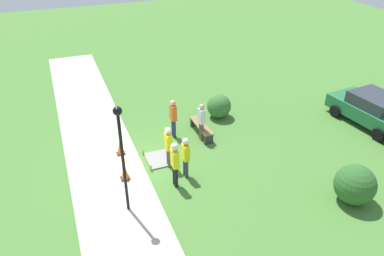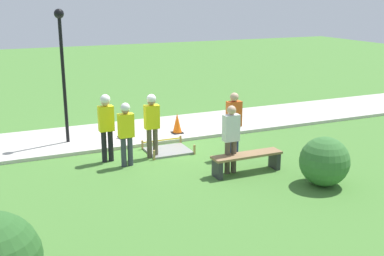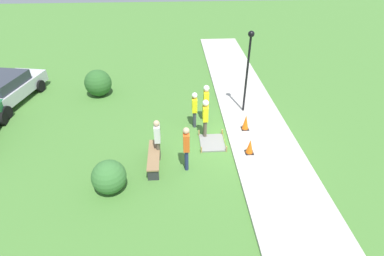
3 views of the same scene
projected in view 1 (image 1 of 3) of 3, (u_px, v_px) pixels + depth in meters
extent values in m
plane|color=#477A33|center=(143.00, 166.00, 15.02)|extent=(60.00, 60.00, 0.00)
cube|color=#BCB7AD|center=(107.00, 173.00, 14.55)|extent=(28.00, 2.85, 0.10)
cube|color=gray|center=(159.00, 159.00, 15.38)|extent=(1.21, 1.02, 0.06)
cube|color=tan|center=(143.00, 152.00, 15.65)|extent=(0.05, 0.05, 0.28)
cube|color=tan|center=(151.00, 168.00, 14.68)|extent=(0.05, 0.05, 0.28)
cube|color=tan|center=(166.00, 147.00, 15.97)|extent=(0.05, 0.05, 0.28)
cube|color=tan|center=(175.00, 162.00, 14.99)|extent=(0.05, 0.05, 0.28)
cube|color=yellow|center=(147.00, 158.00, 15.13)|extent=(1.21, 0.00, 0.04)
cube|color=black|center=(121.00, 153.00, 15.59)|extent=(0.34, 0.34, 0.02)
cone|color=orange|center=(120.00, 147.00, 15.42)|extent=(0.29, 0.29, 0.62)
cube|color=black|center=(125.00, 178.00, 14.15)|extent=(0.34, 0.34, 0.02)
cone|color=orange|center=(125.00, 171.00, 13.97)|extent=(0.29, 0.29, 0.69)
cube|color=#2D2D33|center=(195.00, 122.00, 17.67)|extent=(0.12, 0.40, 0.45)
cube|color=#2D2D33|center=(209.00, 139.00, 16.33)|extent=(0.12, 0.40, 0.45)
cube|color=olive|center=(201.00, 125.00, 16.88)|extent=(1.87, 0.44, 0.06)
cylinder|color=black|center=(174.00, 174.00, 13.84)|extent=(0.14, 0.14, 0.86)
cylinder|color=black|center=(176.00, 177.00, 13.69)|extent=(0.14, 0.14, 0.86)
cube|color=yellow|center=(175.00, 159.00, 13.38)|extent=(0.40, 0.22, 0.68)
sphere|color=tan|center=(174.00, 148.00, 13.14)|extent=(0.23, 0.23, 0.23)
sphere|color=white|center=(174.00, 146.00, 13.11)|extent=(0.27, 0.27, 0.27)
cylinder|color=brown|center=(168.00, 156.00, 14.88)|extent=(0.14, 0.14, 0.83)
cylinder|color=brown|center=(170.00, 159.00, 14.74)|extent=(0.14, 0.14, 0.83)
cube|color=yellow|center=(168.00, 142.00, 14.43)|extent=(0.40, 0.22, 0.66)
sphere|color=#A37A5B|center=(168.00, 132.00, 14.21)|extent=(0.22, 0.22, 0.22)
sphere|color=white|center=(168.00, 130.00, 14.18)|extent=(0.26, 0.26, 0.26)
cylinder|color=#383D47|center=(185.00, 166.00, 14.34)|extent=(0.14, 0.14, 0.79)
cylinder|color=#383D47|center=(187.00, 169.00, 14.19)|extent=(0.14, 0.14, 0.79)
cube|color=yellow|center=(186.00, 152.00, 13.90)|extent=(0.40, 0.22, 0.63)
sphere|color=#A37A5B|center=(185.00, 143.00, 13.69)|extent=(0.21, 0.21, 0.21)
sphere|color=white|center=(185.00, 141.00, 13.66)|extent=(0.25, 0.25, 0.25)
cylinder|color=navy|center=(173.00, 127.00, 16.80)|extent=(0.14, 0.14, 0.89)
cylinder|color=navy|center=(174.00, 129.00, 16.66)|extent=(0.14, 0.14, 0.89)
cube|color=#E55B1E|center=(173.00, 112.00, 16.33)|extent=(0.40, 0.22, 0.70)
sphere|color=tan|center=(173.00, 103.00, 16.09)|extent=(0.24, 0.24, 0.24)
cylinder|color=brown|center=(200.00, 130.00, 16.61)|extent=(0.14, 0.14, 0.85)
cylinder|color=brown|center=(202.00, 132.00, 16.47)|extent=(0.14, 0.14, 0.85)
cube|color=silver|center=(201.00, 116.00, 16.16)|extent=(0.40, 0.22, 0.67)
sphere|color=tan|center=(202.00, 107.00, 15.93)|extent=(0.23, 0.23, 0.23)
cylinder|color=black|center=(124.00, 165.00, 11.81)|extent=(0.10, 0.10, 3.66)
sphere|color=black|center=(117.00, 111.00, 10.83)|extent=(0.28, 0.28, 0.28)
cube|color=#236B3D|center=(372.00, 112.00, 17.71)|extent=(4.24, 2.41, 0.64)
cube|color=#2D333D|center=(375.00, 100.00, 17.41)|extent=(2.20, 1.95, 0.54)
cylinder|color=black|center=(379.00, 135.00, 16.52)|extent=(0.62, 0.30, 0.60)
cylinder|color=black|center=(364.00, 103.00, 19.22)|extent=(0.62, 0.30, 0.60)
cylinder|color=black|center=(336.00, 111.00, 18.44)|extent=(0.62, 0.30, 0.60)
sphere|color=#2D6028|center=(355.00, 185.00, 12.89)|extent=(1.42, 1.42, 1.42)
sphere|color=#387033|center=(219.00, 106.00, 18.27)|extent=(1.18, 1.18, 1.18)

